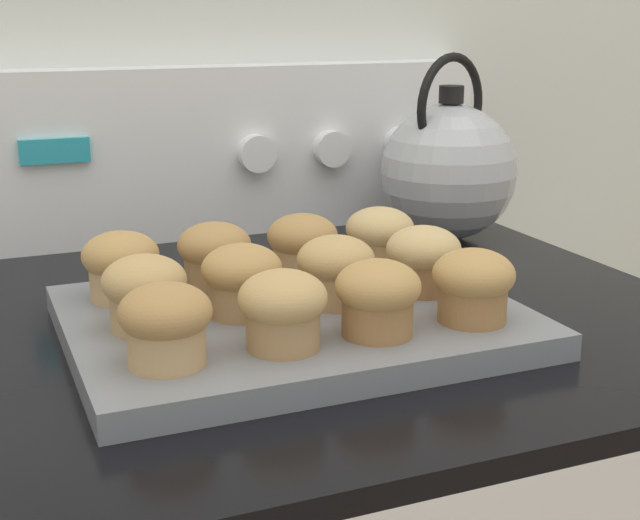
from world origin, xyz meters
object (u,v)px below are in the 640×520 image
(muffin_r0_c1, at_px, (283,308))
(muffin_r2_c1, at_px, (215,254))
(muffin_r2_c3, at_px, (380,236))
(muffin_r0_c2, at_px, (378,296))
(muffin_r0_c0, at_px, (166,323))
(muffin_r2_c2, at_px, (303,244))
(muffin_r2_c0, at_px, (121,264))
(muffin_r1_c3, at_px, (423,258))
(muffin_r1_c0, at_px, (145,291))
(muffin_r0_c3, at_px, (473,284))
(muffin_r1_c2, at_px, (336,269))
(tea_kettle, at_px, (449,169))
(muffin_r1_c1, at_px, (242,278))
(muffin_pan, at_px, (293,321))

(muffin_r0_c1, distance_m, muffin_r2_c1, 0.16)
(muffin_r2_c3, bearing_deg, muffin_r0_c2, -116.72)
(muffin_r0_c0, xyz_separation_m, muffin_r2_c2, (0.17, 0.16, 0.00))
(muffin_r0_c1, height_order, muffin_r2_c0, same)
(muffin_r1_c3, bearing_deg, muffin_r1_c0, -179.80)
(muffin_r0_c0, relative_size, muffin_r0_c2, 1.00)
(muffin_r0_c3, xyz_separation_m, muffin_r2_c0, (-0.25, 0.17, 0.00))
(muffin_r0_c1, xyz_separation_m, muffin_r1_c0, (-0.08, 0.08, 0.00))
(muffin_r2_c2, bearing_deg, muffin_r0_c3, -64.66)
(muffin_r0_c2, bearing_deg, muffin_r0_c1, 178.67)
(muffin_r0_c1, distance_m, muffin_r0_c3, 0.16)
(muffin_r0_c3, distance_m, muffin_r2_c2, 0.19)
(muffin_r1_c2, relative_size, tea_kettle, 0.30)
(muffin_r1_c1, height_order, tea_kettle, tea_kettle)
(muffin_r0_c0, xyz_separation_m, muffin_r1_c1, (0.08, 0.08, 0.00))
(muffin_r0_c1, distance_m, muffin_r0_c2, 0.08)
(muffin_r1_c0, height_order, muffin_r2_c0, same)
(muffin_r0_c1, xyz_separation_m, muffin_r1_c2, (0.08, 0.08, 0.00))
(muffin_r2_c0, bearing_deg, muffin_r2_c1, 1.01)
(muffin_r0_c3, distance_m, muffin_r2_c1, 0.23)
(muffin_pan, height_order, tea_kettle, tea_kettle)
(muffin_r1_c1, relative_size, muffin_r2_c1, 1.00)
(muffin_r1_c0, bearing_deg, tea_kettle, 29.86)
(muffin_r1_c1, distance_m, muffin_r2_c1, 0.08)
(muffin_r1_c3, relative_size, muffin_r2_c2, 1.00)
(muffin_r1_c0, xyz_separation_m, muffin_r1_c3, (0.25, 0.00, 0.00))
(muffin_r1_c3, bearing_deg, muffin_r1_c2, -178.76)
(muffin_r2_c1, bearing_deg, muffin_r1_c2, -46.59)
(muffin_r1_c3, bearing_deg, muffin_r2_c2, 133.53)
(muffin_r1_c2, height_order, muffin_r2_c0, same)
(muffin_r1_c1, bearing_deg, muffin_r2_c3, 26.32)
(muffin_pan, distance_m, muffin_r0_c2, 0.10)
(muffin_r0_c1, relative_size, muffin_r0_c2, 1.00)
(muffin_pan, distance_m, muffin_r2_c2, 0.10)
(muffin_r1_c0, bearing_deg, muffin_r1_c1, 2.19)
(muffin_r2_c0, bearing_deg, muffin_r2_c3, 0.32)
(muffin_pan, relative_size, muffin_r1_c2, 5.59)
(muffin_r1_c1, xyz_separation_m, muffin_r1_c2, (0.08, -0.00, 0.00))
(muffin_r2_c1, height_order, tea_kettle, tea_kettle)
(muffin_r1_c0, xyz_separation_m, tea_kettle, (0.41, 0.23, 0.03))
(muffin_r0_c3, relative_size, muffin_r1_c3, 1.00)
(muffin_pan, xyz_separation_m, muffin_r2_c0, (-0.13, 0.08, 0.04))
(muffin_r2_c1, bearing_deg, tea_kettle, 24.55)
(muffin_r2_c1, bearing_deg, muffin_r0_c2, -64.13)
(muffin_r2_c2, relative_size, tea_kettle, 0.30)
(muffin_r2_c3, bearing_deg, muffin_r1_c2, -134.25)
(muffin_r2_c0, bearing_deg, tea_kettle, 20.19)
(muffin_r0_c0, bearing_deg, tea_kettle, 37.36)
(muffin_r1_c3, bearing_deg, muffin_r2_c3, 90.97)
(muffin_r1_c3, distance_m, muffin_r2_c0, 0.26)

